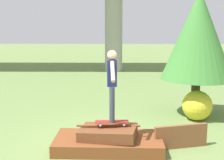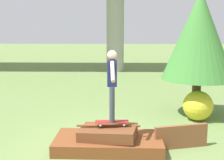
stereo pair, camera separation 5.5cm
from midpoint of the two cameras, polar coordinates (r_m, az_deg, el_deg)
name	(u,v)px [view 1 (the left image)]	position (r m, az deg, el deg)	size (l,w,h in m)	color
ground_plane	(108,149)	(7.79, -0.86, -12.43)	(80.00, 80.00, 0.00)	olive
scrap_pile	(108,141)	(7.70, -0.88, -11.02)	(2.62, 1.34, 0.61)	brown
scrap_plank_loose	(181,136)	(7.91, 12.31, -10.06)	(1.34, 0.44, 0.58)	brown
skateboard	(112,122)	(7.54, -0.21, -7.65)	(0.82, 0.28, 0.09)	maroon
skater	(112,81)	(7.30, -0.22, -0.10)	(0.23, 1.24, 1.70)	#383D4C
tree_behind_left	(198,35)	(10.37, 15.34, 7.86)	(2.32, 2.32, 4.07)	#4C3823
bush_yellow_flowering	(197,105)	(10.18, 15.15, -4.52)	(0.94, 0.94, 0.94)	gold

